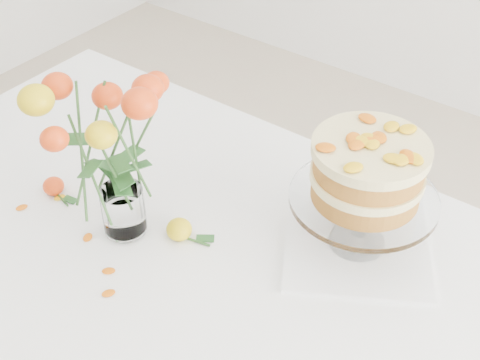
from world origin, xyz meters
name	(u,v)px	position (x,y,z in m)	size (l,w,h in m)	color
table	(168,263)	(0.00, 0.00, 0.67)	(1.43, 0.93, 0.76)	tan
napkin	(357,244)	(0.33, 0.20, 0.76)	(0.28, 0.28, 0.01)	white
cake_stand	(367,176)	(0.33, 0.20, 0.93)	(0.28, 0.28, 0.25)	white
rose_vase	(111,129)	(-0.07, -0.04, 1.01)	(0.30, 0.30, 0.43)	white
loose_rose_near	(179,230)	(0.03, 0.01, 0.78)	(0.09, 0.05, 0.04)	yellow
loose_rose_far	(54,186)	(-0.28, -0.04, 0.78)	(0.08, 0.05, 0.04)	red
stray_petal_a	(88,238)	(-0.12, -0.10, 0.76)	(0.03, 0.02, 0.00)	#E2AA0E
stray_petal_b	(109,271)	(-0.02, -0.14, 0.76)	(0.03, 0.02, 0.00)	#E2AA0E
stray_petal_c	(109,293)	(0.02, -0.18, 0.76)	(0.03, 0.02, 0.00)	#E2AA0E
stray_petal_d	(60,198)	(-0.26, -0.05, 0.76)	(0.03, 0.02, 0.00)	#E2AA0E
stray_petal_e	(22,208)	(-0.30, -0.12, 0.76)	(0.03, 0.02, 0.00)	#E2AA0E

